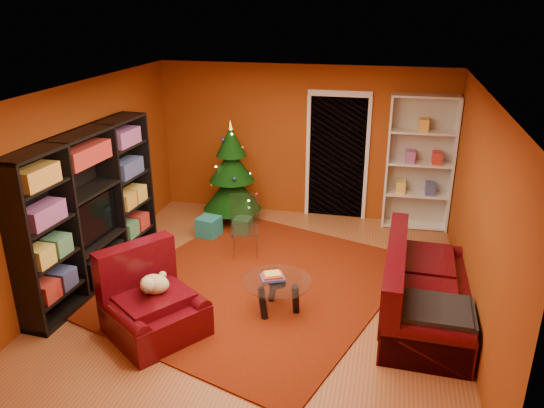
% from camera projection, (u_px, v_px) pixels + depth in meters
% --- Properties ---
extents(floor, '(5.00, 5.50, 0.05)m').
position_uv_depth(floor, '(265.00, 290.00, 7.03)').
color(floor, brown).
rests_on(floor, ground).
extents(ceiling, '(5.00, 5.50, 0.05)m').
position_uv_depth(ceiling, '(264.00, 88.00, 6.07)').
color(ceiling, silver).
rests_on(ceiling, wall_back).
extents(wall_back, '(5.00, 0.05, 2.60)m').
position_uv_depth(wall_back, '(303.00, 142.00, 9.07)').
color(wall_back, '#8E3B10').
rests_on(wall_back, ground).
extents(wall_left, '(0.05, 5.50, 2.60)m').
position_uv_depth(wall_left, '(81.00, 182.00, 7.08)').
color(wall_left, '#8E3B10').
rests_on(wall_left, ground).
extents(wall_right, '(0.05, 5.50, 2.60)m').
position_uv_depth(wall_right, '(480.00, 214.00, 6.03)').
color(wall_right, '#8E3B10').
rests_on(wall_right, ground).
extents(doorway, '(1.06, 0.60, 2.16)m').
position_uv_depth(doorway, '(337.00, 159.00, 9.00)').
color(doorway, black).
rests_on(doorway, floor).
extents(rug, '(4.29, 4.63, 0.02)m').
position_uv_depth(rug, '(257.00, 284.00, 7.11)').
color(rug, '#6A1D09').
rests_on(rug, floor).
extents(media_unit, '(0.55, 2.69, 2.05)m').
position_uv_depth(media_unit, '(89.00, 210.00, 6.86)').
color(media_unit, black).
rests_on(media_unit, floor).
extents(christmas_tree, '(1.12, 1.12, 1.77)m').
position_uv_depth(christmas_tree, '(232.00, 173.00, 8.89)').
color(christmas_tree, black).
rests_on(christmas_tree, floor).
extents(gift_box_teal, '(0.39, 0.39, 0.33)m').
position_uv_depth(gift_box_teal, '(209.00, 227.00, 8.50)').
color(gift_box_teal, teal).
rests_on(gift_box_teal, floor).
extents(gift_box_green, '(0.28, 0.28, 0.27)m').
position_uv_depth(gift_box_green, '(243.00, 226.00, 8.63)').
color(gift_box_green, '#215532').
rests_on(gift_box_green, floor).
extents(gift_box_red, '(0.28, 0.28, 0.23)m').
position_uv_depth(gift_box_red, '(239.00, 215.00, 9.11)').
color(gift_box_red, maroon).
rests_on(gift_box_red, floor).
extents(white_bookshelf, '(1.06, 0.41, 2.26)m').
position_uv_depth(white_bookshelf, '(419.00, 164.00, 8.55)').
color(white_bookshelf, white).
rests_on(white_bookshelf, floor).
extents(armchair, '(1.45, 1.45, 0.81)m').
position_uv_depth(armchair, '(154.00, 303.00, 5.93)').
color(armchair, '#3D050C').
rests_on(armchair, rug).
extents(dog, '(0.48, 0.50, 0.26)m').
position_uv_depth(dog, '(155.00, 284.00, 5.93)').
color(dog, beige).
rests_on(dog, armchair).
extents(sofa, '(1.04, 2.17, 0.92)m').
position_uv_depth(sofa, '(427.00, 284.00, 6.22)').
color(sofa, '#3D050C').
rests_on(sofa, rug).
extents(coffee_table, '(1.12, 1.12, 0.53)m').
position_uv_depth(coffee_table, '(277.00, 296.00, 6.43)').
color(coffee_table, gray).
rests_on(coffee_table, rug).
extents(acrylic_chair, '(0.53, 0.56, 0.82)m').
position_uv_depth(acrylic_chair, '(245.00, 230.00, 7.78)').
color(acrylic_chair, '#66605B').
rests_on(acrylic_chair, rug).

